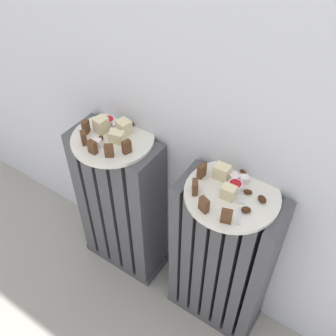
% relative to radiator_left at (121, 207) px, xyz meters
% --- Properties ---
extents(ground_plane, '(6.00, 6.00, 0.00)m').
position_rel_radiator_left_xyz_m(ground_plane, '(0.21, -0.28, -0.31)').
color(ground_plane, gray).
extents(radiator_left, '(0.32, 0.15, 0.64)m').
position_rel_radiator_left_xyz_m(radiator_left, '(0.00, 0.00, 0.00)').
color(radiator_left, '#47474C').
rests_on(radiator_left, ground_plane).
extents(radiator_right, '(0.32, 0.15, 0.64)m').
position_rel_radiator_left_xyz_m(radiator_right, '(0.42, 0.00, -0.00)').
color(radiator_right, '#47474C').
rests_on(radiator_right, ground_plane).
extents(plate_left, '(0.26, 0.26, 0.01)m').
position_rel_radiator_left_xyz_m(plate_left, '(-0.00, 0.00, 0.33)').
color(plate_left, silver).
rests_on(plate_left, radiator_left).
extents(plate_right, '(0.26, 0.26, 0.01)m').
position_rel_radiator_left_xyz_m(plate_right, '(0.42, 0.00, 0.33)').
color(plate_right, silver).
rests_on(plate_right, radiator_right).
extents(dark_cake_slice_left_0, '(0.02, 0.03, 0.04)m').
position_rel_radiator_left_xyz_m(dark_cake_slice_left_0, '(-0.08, -0.03, 0.36)').
color(dark_cake_slice_left_0, '#56351E').
rests_on(dark_cake_slice_left_0, plate_left).
extents(dark_cake_slice_left_1, '(0.03, 0.03, 0.04)m').
position_rel_radiator_left_xyz_m(dark_cake_slice_left_1, '(-0.05, -0.07, 0.36)').
color(dark_cake_slice_left_1, '#56351E').
rests_on(dark_cake_slice_left_1, plate_left).
extents(dark_cake_slice_left_2, '(0.03, 0.02, 0.04)m').
position_rel_radiator_left_xyz_m(dark_cake_slice_left_2, '(-0.00, -0.09, 0.36)').
color(dark_cake_slice_left_2, '#56351E').
rests_on(dark_cake_slice_left_2, plate_left).
extents(dark_cake_slice_left_3, '(0.03, 0.03, 0.04)m').
position_rel_radiator_left_xyz_m(dark_cake_slice_left_3, '(0.05, -0.07, 0.36)').
color(dark_cake_slice_left_3, '#56351E').
rests_on(dark_cake_slice_left_3, plate_left).
extents(dark_cake_slice_left_4, '(0.02, 0.03, 0.04)m').
position_rel_radiator_left_xyz_m(dark_cake_slice_left_4, '(0.08, -0.03, 0.36)').
color(dark_cake_slice_left_4, '#56351E').
rests_on(dark_cake_slice_left_4, plate_left).
extents(marble_cake_slice_left_0, '(0.05, 0.05, 0.05)m').
position_rel_radiator_left_xyz_m(marble_cake_slice_left_0, '(0.02, 0.04, 0.36)').
color(marble_cake_slice_left_0, beige).
rests_on(marble_cake_slice_left_0, plate_left).
extents(marble_cake_slice_left_1, '(0.05, 0.04, 0.04)m').
position_rel_radiator_left_xyz_m(marble_cake_slice_left_1, '(0.03, -0.01, 0.35)').
color(marble_cake_slice_left_1, beige).
rests_on(marble_cake_slice_left_1, plate_left).
extents(marble_cake_slice_left_2, '(0.04, 0.04, 0.05)m').
position_rel_radiator_left_xyz_m(marble_cake_slice_left_2, '(-0.05, 0.01, 0.36)').
color(marble_cake_slice_left_2, beige).
rests_on(marble_cake_slice_left_2, plate_left).
extents(turkish_delight_left_0, '(0.03, 0.03, 0.02)m').
position_rel_radiator_left_xyz_m(turkish_delight_left_0, '(-0.02, 0.04, 0.34)').
color(turkish_delight_left_0, white).
rests_on(turkish_delight_left_0, plate_left).
extents(turkish_delight_left_1, '(0.03, 0.03, 0.02)m').
position_rel_radiator_left_xyz_m(turkish_delight_left_1, '(-0.01, -0.06, 0.35)').
color(turkish_delight_left_1, white).
rests_on(turkish_delight_left_1, plate_left).
extents(turkish_delight_left_2, '(0.03, 0.03, 0.02)m').
position_rel_radiator_left_xyz_m(turkish_delight_left_2, '(-0.00, 0.01, 0.34)').
color(turkish_delight_left_2, white).
rests_on(turkish_delight_left_2, plate_left).
extents(medjool_date_left_0, '(0.02, 0.03, 0.02)m').
position_rel_radiator_left_xyz_m(medjool_date_left_0, '(-0.02, -0.03, 0.34)').
color(medjool_date_left_0, '#3D1E0F').
rests_on(medjool_date_left_0, plate_left).
extents(medjool_date_left_1, '(0.03, 0.03, 0.01)m').
position_rel_radiator_left_xyz_m(medjool_date_left_1, '(0.01, 0.08, 0.34)').
color(medjool_date_left_1, '#3D1E0F').
rests_on(medjool_date_left_1, plate_left).
extents(jam_bowl_left, '(0.04, 0.04, 0.02)m').
position_rel_radiator_left_xyz_m(jam_bowl_left, '(-0.05, 0.04, 0.35)').
color(jam_bowl_left, white).
rests_on(jam_bowl_left, plate_left).
extents(dark_cake_slice_right_0, '(0.02, 0.03, 0.04)m').
position_rel_radiator_left_xyz_m(dark_cake_slice_right_0, '(0.32, 0.01, 0.36)').
color(dark_cake_slice_right_0, '#56351E').
rests_on(dark_cake_slice_right_0, plate_right).
extents(dark_cake_slice_right_1, '(0.03, 0.03, 0.04)m').
position_rel_radiator_left_xyz_m(dark_cake_slice_right_1, '(0.33, -0.06, 0.36)').
color(dark_cake_slice_right_1, '#56351E').
rests_on(dark_cake_slice_right_1, plate_right).
extents(dark_cake_slice_right_2, '(0.03, 0.02, 0.04)m').
position_rel_radiator_left_xyz_m(dark_cake_slice_right_2, '(0.38, -0.10, 0.36)').
color(dark_cake_slice_right_2, '#56351E').
rests_on(dark_cake_slice_right_2, plate_right).
extents(dark_cake_slice_right_3, '(0.03, 0.02, 0.04)m').
position_rel_radiator_left_xyz_m(dark_cake_slice_right_3, '(0.45, -0.10, 0.36)').
color(dark_cake_slice_right_3, '#56351E').
rests_on(dark_cake_slice_right_3, plate_right).
extents(marble_cake_slice_right_0, '(0.04, 0.03, 0.04)m').
position_rel_radiator_left_xyz_m(marble_cake_slice_right_0, '(0.42, -0.02, 0.35)').
color(marble_cake_slice_right_0, beige).
rests_on(marble_cake_slice_right_0, plate_right).
extents(marble_cake_slice_right_1, '(0.04, 0.03, 0.04)m').
position_rel_radiator_left_xyz_m(marble_cake_slice_right_1, '(0.37, 0.04, 0.36)').
color(marble_cake_slice_right_1, beige).
rests_on(marble_cake_slice_right_1, plate_right).
extents(turkish_delight_right_0, '(0.03, 0.03, 0.02)m').
position_rel_radiator_left_xyz_m(turkish_delight_right_0, '(0.43, 0.05, 0.35)').
color(turkish_delight_right_0, white).
rests_on(turkish_delight_right_0, plate_right).
extents(turkish_delight_right_1, '(0.03, 0.03, 0.02)m').
position_rel_radiator_left_xyz_m(turkish_delight_right_1, '(0.40, 0.04, 0.35)').
color(turkish_delight_right_1, white).
rests_on(turkish_delight_right_1, plate_right).
extents(medjool_date_right_0, '(0.03, 0.03, 0.01)m').
position_rel_radiator_left_xyz_m(medjool_date_right_0, '(0.41, 0.08, 0.34)').
color(medjool_date_right_0, '#3D1E0F').
rests_on(medjool_date_right_0, plate_right).
extents(medjool_date_right_1, '(0.03, 0.02, 0.01)m').
position_rel_radiator_left_xyz_m(medjool_date_right_1, '(0.45, 0.02, 0.34)').
color(medjool_date_right_1, '#3D1E0F').
rests_on(medjool_date_right_1, plate_right).
extents(medjool_date_right_2, '(0.03, 0.03, 0.02)m').
position_rel_radiator_left_xyz_m(medjool_date_right_2, '(0.50, 0.02, 0.34)').
color(medjool_date_right_2, '#3D1E0F').
rests_on(medjool_date_right_2, plate_right).
extents(medjool_date_right_3, '(0.03, 0.03, 0.02)m').
position_rel_radiator_left_xyz_m(medjool_date_right_3, '(0.48, -0.04, 0.34)').
color(medjool_date_right_3, '#3D1E0F').
rests_on(medjool_date_right_3, plate_right).
extents(jam_bowl_right, '(0.04, 0.04, 0.02)m').
position_rel_radiator_left_xyz_m(jam_bowl_right, '(0.42, 0.02, 0.35)').
color(jam_bowl_right, white).
rests_on(jam_bowl_right, plate_right).
extents(fork, '(0.05, 0.09, 0.00)m').
position_rel_radiator_left_xyz_m(fork, '(0.46, -0.04, 0.34)').
color(fork, silver).
rests_on(fork, plate_right).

